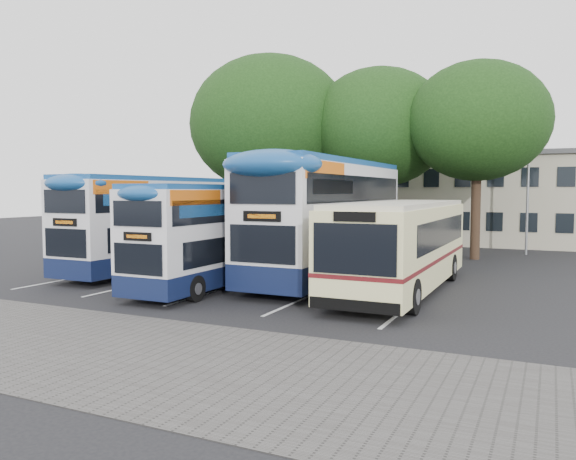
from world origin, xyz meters
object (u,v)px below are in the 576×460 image
at_px(bus_dd_mid, 219,230).
at_px(bus_single, 403,241).
at_px(bus_dd_left, 154,219).
at_px(tree_right, 478,121).
at_px(bus_dd_right, 329,214).
at_px(tree_left, 270,124).
at_px(tree_mid, 379,128).
at_px(lamp_post, 528,166).

distance_m(bus_dd_mid, bus_single, 6.94).
bearing_deg(bus_dd_left, bus_single, -2.13).
xyz_separation_m(tree_right, bus_dd_right, (-4.68, -9.53, -4.60)).
xyz_separation_m(tree_left, bus_dd_left, (-0.44, -10.86, -5.43)).
distance_m(tree_right, bus_dd_mid, 16.02).
relative_size(tree_left, bus_dd_right, 1.02).
relative_size(tree_left, tree_mid, 1.11).
xyz_separation_m(tree_left, tree_right, (12.37, -0.16, -0.49)).
bearing_deg(bus_dd_right, bus_dd_left, -171.87).
bearing_deg(bus_single, bus_dd_mid, -164.73).
xyz_separation_m(lamp_post, bus_dd_right, (-7.08, -12.96, -2.38)).
distance_m(lamp_post, tree_mid, 8.69).
bearing_deg(bus_dd_mid, bus_dd_left, 155.41).
bearing_deg(bus_dd_right, bus_dd_mid, -133.07).
bearing_deg(tree_mid, lamp_post, 14.96).
bearing_deg(tree_mid, bus_dd_left, -120.75).
bearing_deg(bus_dd_left, tree_mid, 59.25).
relative_size(tree_right, bus_single, 0.96).
xyz_separation_m(lamp_post, bus_dd_mid, (-10.28, -16.38, -2.95)).
xyz_separation_m(tree_mid, bus_single, (4.50, -12.39, -5.53)).
relative_size(lamp_post, bus_single, 0.83).
bearing_deg(lamp_post, tree_right, -125.00).
relative_size(tree_right, bus_dd_right, 0.89).
height_order(tree_mid, tree_right, tree_mid).
distance_m(tree_right, bus_dd_right, 11.57).
bearing_deg(lamp_post, bus_dd_left, -137.13).
height_order(tree_right, bus_dd_right, tree_right).
relative_size(tree_left, bus_dd_left, 1.17).
bearing_deg(tree_left, bus_single, -45.29).
bearing_deg(bus_dd_mid, bus_single, 15.27).
distance_m(tree_right, bus_single, 12.45).
relative_size(tree_mid, bus_single, 1.00).
bearing_deg(lamp_post, bus_dd_right, -118.66).
height_order(bus_dd_right, bus_single, bus_dd_right).
height_order(lamp_post, tree_left, tree_left).
bearing_deg(bus_single, lamp_post, 76.13).
bearing_deg(bus_single, tree_left, 134.71).
distance_m(bus_dd_left, bus_single, 11.64).
xyz_separation_m(bus_dd_right, bus_single, (3.49, -1.59, -0.86)).
distance_m(tree_right, bus_dd_left, 17.41).
height_order(tree_mid, bus_dd_left, tree_mid).
xyz_separation_m(tree_mid, bus_dd_right, (1.02, -10.80, -4.66)).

